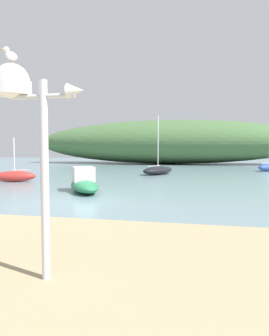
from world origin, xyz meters
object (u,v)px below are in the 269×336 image
at_px(motorboat_by_sandbar, 84,183).
at_px(sailboat_mid_channel, 158,170).
at_px(sailboat_centre_water, 15,176).
at_px(sailboat_far_right, 269,167).
at_px(mast_structure, 21,101).
at_px(seagull_on_radar, 11,55).

relative_size(motorboat_by_sandbar, sailboat_mid_channel, 0.77).
xyz_separation_m(sailboat_centre_water, sailboat_far_right, (18.19, 14.12, 0.02)).
xyz_separation_m(mast_structure, sailboat_centre_water, (-9.31, 13.78, -2.44)).
bearing_deg(sailboat_centre_water, mast_structure, -55.95).
relative_size(mast_structure, sailboat_centre_water, 1.10).
bearing_deg(sailboat_mid_channel, mast_structure, -87.20).
bearing_deg(sailboat_centre_water, motorboat_by_sandbar, -29.52).
xyz_separation_m(seagull_on_radar, sailboat_far_right, (9.01, 27.92, -3.08)).
distance_m(mast_structure, seagull_on_radar, 0.67).
distance_m(sailboat_mid_channel, sailboat_centre_water, 11.36).
xyz_separation_m(mast_structure, sailboat_mid_channel, (-1.06, 21.58, -2.44)).
relative_size(mast_structure, seagull_on_radar, 10.76).
bearing_deg(mast_structure, sailboat_mid_channel, 92.80).
distance_m(seagull_on_radar, sailboat_mid_channel, 21.84).
height_order(seagull_on_radar, motorboat_by_sandbar, seagull_on_radar).
relative_size(motorboat_by_sandbar, sailboat_centre_water, 1.32).
distance_m(motorboat_by_sandbar, sailboat_mid_channel, 11.49).
xyz_separation_m(mast_structure, motorboat_by_sandbar, (-3.13, 10.28, -2.36)).
height_order(mast_structure, sailboat_far_right, mast_structure).
bearing_deg(seagull_on_radar, sailboat_centre_water, 123.62).
relative_size(mast_structure, sailboat_mid_channel, 0.64).
height_order(seagull_on_radar, sailboat_far_right, seagull_on_radar).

